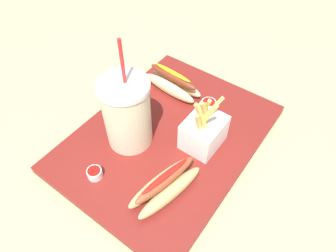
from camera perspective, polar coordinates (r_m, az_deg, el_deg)
ground_plane at (r=0.72m, az=0.00°, el=-3.12°), size 2.40×2.40×0.02m
food_tray at (r=0.71m, az=0.00°, el=-2.12°), size 0.48×0.36×0.02m
soda_cup at (r=0.64m, az=-7.60°, el=2.36°), size 0.10×0.10×0.25m
fries_basket at (r=0.66m, az=6.64°, el=-1.06°), size 0.09×0.07×0.15m
hot_dog_1 at (r=0.60m, az=-0.48°, el=-10.95°), size 0.17×0.09×0.06m
hot_dog_2 at (r=0.79m, az=0.88°, el=7.99°), size 0.07×0.16×0.06m
ketchup_cup_1 at (r=0.76m, az=7.55°, el=4.08°), size 0.04×0.04×0.02m
ketchup_cup_2 at (r=0.64m, az=-13.48°, el=-8.48°), size 0.03×0.03×0.02m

